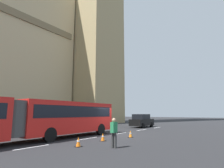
{
  "coord_description": "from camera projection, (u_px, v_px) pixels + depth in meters",
  "views": [
    {
      "loc": [
        -14.16,
        -10.32,
        1.96
      ],
      "look_at": [
        6.31,
        4.84,
        6.1
      ],
      "focal_mm": 29.01,
      "sensor_mm": 36.0,
      "label": 1
    }
  ],
  "objects": [
    {
      "name": "ground_plane",
      "position": [
        113.0,
        134.0,
        16.98
      ],
      "size": [
        160.0,
        160.0,
        0.0
      ],
      "primitive_type": "plane",
      "color": "#262628"
    },
    {
      "name": "lane_centre_marking",
      "position": [
        87.0,
        139.0,
        14.22
      ],
      "size": [
        29.8,
        0.16,
        0.01
      ],
      "color": "silver",
      "rests_on": "ground_plane"
    },
    {
      "name": "articulated_bus",
      "position": [
        11.0,
        117.0,
        11.67
      ],
      "size": [
        18.49,
        2.54,
        2.9
      ],
      "color": "red",
      "rests_on": "ground_plane"
    },
    {
      "name": "sedan_lead",
      "position": [
        142.0,
        121.0,
        25.94
      ],
      "size": [
        4.4,
        1.86,
        1.85
      ],
      "color": "black",
      "rests_on": "ground_plane"
    },
    {
      "name": "traffic_cone_west",
      "position": [
        78.0,
        142.0,
        10.74
      ],
      "size": [
        0.36,
        0.36,
        0.58
      ],
      "color": "black",
      "rests_on": "ground_plane"
    },
    {
      "name": "traffic_cone_middle",
      "position": [
        103.0,
        137.0,
        12.98
      ],
      "size": [
        0.36,
        0.36,
        0.58
      ],
      "color": "black",
      "rests_on": "ground_plane"
    },
    {
      "name": "traffic_cone_east",
      "position": [
        130.0,
        134.0,
        14.93
      ],
      "size": [
        0.36,
        0.36,
        0.58
      ],
      "color": "black",
      "rests_on": "ground_plane"
    },
    {
      "name": "pedestrian_near_cones",
      "position": [
        114.0,
        132.0,
        10.47
      ],
      "size": [
        0.4,
        0.36,
        1.69
      ],
      "color": "#333333",
      "rests_on": "ground_plane"
    }
  ]
}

